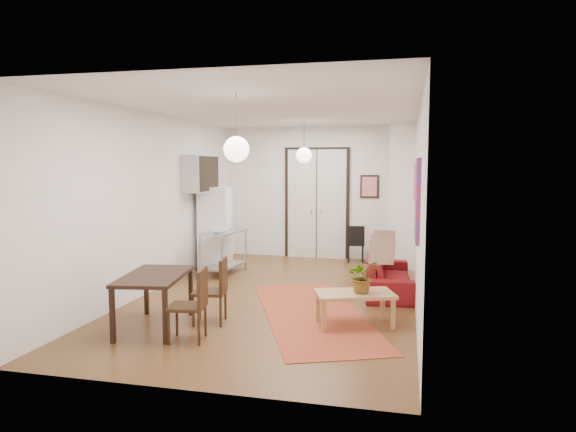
% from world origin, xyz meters
% --- Properties ---
extents(floor, '(7.00, 7.00, 0.00)m').
position_xyz_m(floor, '(0.00, 0.00, 0.00)').
color(floor, brown).
rests_on(floor, ground).
extents(ceiling, '(4.20, 7.00, 0.02)m').
position_xyz_m(ceiling, '(0.00, 0.00, 2.90)').
color(ceiling, silver).
rests_on(ceiling, wall_back).
extents(wall_back, '(4.20, 0.02, 2.90)m').
position_xyz_m(wall_back, '(0.00, 3.50, 1.45)').
color(wall_back, white).
rests_on(wall_back, floor).
extents(wall_front, '(4.20, 0.02, 2.90)m').
position_xyz_m(wall_front, '(0.00, -3.50, 1.45)').
color(wall_front, white).
rests_on(wall_front, floor).
extents(wall_left, '(0.02, 7.00, 2.90)m').
position_xyz_m(wall_left, '(-2.10, 0.00, 1.45)').
color(wall_left, white).
rests_on(wall_left, floor).
extents(wall_right, '(0.02, 7.00, 2.90)m').
position_xyz_m(wall_right, '(2.10, 0.00, 1.45)').
color(wall_right, white).
rests_on(wall_right, floor).
extents(double_doors, '(1.44, 0.06, 2.50)m').
position_xyz_m(double_doors, '(0.00, 3.46, 1.20)').
color(double_doors, white).
rests_on(double_doors, wall_back).
extents(stub_partition, '(0.50, 0.10, 2.90)m').
position_xyz_m(stub_partition, '(1.85, 2.55, 1.45)').
color(stub_partition, white).
rests_on(stub_partition, floor).
extents(wall_cabinet, '(0.35, 1.00, 0.70)m').
position_xyz_m(wall_cabinet, '(-1.92, 1.50, 1.90)').
color(wall_cabinet, silver).
rests_on(wall_cabinet, wall_left).
extents(painting_popart, '(0.05, 1.00, 1.00)m').
position_xyz_m(painting_popart, '(2.08, -1.25, 1.65)').
color(painting_popart, red).
rests_on(painting_popart, wall_right).
extents(painting_abstract, '(0.05, 0.50, 0.60)m').
position_xyz_m(painting_abstract, '(2.08, 0.80, 1.80)').
color(painting_abstract, beige).
rests_on(painting_abstract, wall_right).
extents(poster_back, '(0.40, 0.03, 0.50)m').
position_xyz_m(poster_back, '(1.15, 3.47, 1.60)').
color(poster_back, red).
rests_on(poster_back, wall_back).
extents(print_left, '(0.03, 0.44, 0.54)m').
position_xyz_m(print_left, '(-2.07, 2.00, 1.95)').
color(print_left, '#9D6641').
rests_on(print_left, wall_left).
extents(pendant_back, '(0.30, 0.30, 0.80)m').
position_xyz_m(pendant_back, '(0.00, 2.00, 2.25)').
color(pendant_back, white).
rests_on(pendant_back, ceiling).
extents(pendant_front, '(0.30, 0.30, 0.80)m').
position_xyz_m(pendant_front, '(0.00, -2.00, 2.25)').
color(pendant_front, white).
rests_on(pendant_front, ceiling).
extents(kilim_rug, '(2.50, 3.70, 0.01)m').
position_xyz_m(kilim_rug, '(0.71, -0.85, 0.00)').
color(kilim_rug, '#B94B2E').
rests_on(kilim_rug, floor).
extents(sofa, '(0.85, 1.89, 0.54)m').
position_xyz_m(sofa, '(1.68, 0.64, 0.27)').
color(sofa, maroon).
rests_on(sofa, floor).
extents(coffee_table, '(1.11, 0.85, 0.44)m').
position_xyz_m(coffee_table, '(1.32, -1.23, 0.38)').
color(coffee_table, tan).
rests_on(coffee_table, floor).
extents(potted_plant, '(0.44, 0.47, 0.43)m').
position_xyz_m(potted_plant, '(1.42, -1.23, 0.65)').
color(potted_plant, '#37622C').
rests_on(potted_plant, coffee_table).
extents(kitchen_counter, '(0.68, 1.13, 0.82)m').
position_xyz_m(kitchen_counter, '(-1.43, 1.38, 0.51)').
color(kitchen_counter, '#AEB0B3').
rests_on(kitchen_counter, floor).
extents(bowl, '(0.22, 0.22, 0.05)m').
position_xyz_m(bowl, '(-1.43, 1.08, 0.84)').
color(bowl, silver).
rests_on(bowl, kitchen_counter).
extents(soap_bottle, '(0.09, 0.09, 0.17)m').
position_xyz_m(soap_bottle, '(-1.48, 1.63, 0.90)').
color(soap_bottle, '#4E9CAA').
rests_on(soap_bottle, kitchen_counter).
extents(fridge, '(0.64, 0.64, 1.63)m').
position_xyz_m(fridge, '(-1.75, 1.78, 0.82)').
color(fridge, white).
rests_on(fridge, floor).
extents(dining_table, '(0.91, 1.35, 0.69)m').
position_xyz_m(dining_table, '(-1.14, -1.90, 0.62)').
color(dining_table, black).
rests_on(dining_table, floor).
extents(dining_chair_near, '(0.47, 0.61, 0.86)m').
position_xyz_m(dining_chair_near, '(-0.54, -1.47, 0.49)').
color(dining_chair_near, '#352111').
rests_on(dining_chair_near, floor).
extents(dining_chair_far, '(0.47, 0.61, 0.86)m').
position_xyz_m(dining_chair_far, '(-0.54, -2.17, 0.49)').
color(dining_chair_far, '#352111').
rests_on(dining_chair_far, floor).
extents(black_side_chair, '(0.40, 0.40, 0.79)m').
position_xyz_m(black_side_chair, '(0.90, 3.22, 0.46)').
color(black_side_chair, black).
rests_on(black_side_chair, floor).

